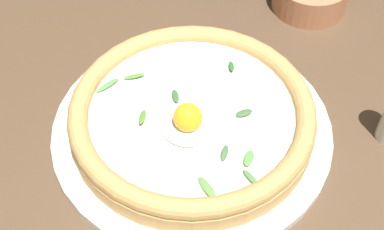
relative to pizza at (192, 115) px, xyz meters
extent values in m
cube|color=brown|center=(0.02, -0.01, -0.05)|extent=(2.40, 2.40, 0.03)
cylinder|color=white|center=(0.00, 0.00, -0.03)|extent=(0.34, 0.34, 0.01)
cylinder|color=tan|center=(0.00, 0.00, -0.01)|extent=(0.29, 0.29, 0.02)
torus|color=tan|center=(0.00, 0.00, 0.01)|extent=(0.29, 0.29, 0.02)
cylinder|color=#F1E7CE|center=(0.00, 0.00, 0.00)|extent=(0.25, 0.25, 0.00)
ellipsoid|color=white|center=(0.02, 0.00, 0.01)|extent=(0.06, 0.06, 0.01)
sphere|color=yellow|center=(0.02, 0.00, 0.02)|extent=(0.03, 0.03, 0.03)
ellipsoid|color=#356932|center=(-0.02, -0.02, 0.01)|extent=(0.02, 0.01, 0.00)
ellipsoid|color=#25702C|center=(-0.07, 0.05, 0.01)|extent=(0.02, 0.01, 0.01)
ellipsoid|color=#41693D|center=(0.06, 0.04, 0.01)|extent=(0.02, 0.01, 0.01)
ellipsoid|color=#619148|center=(0.11, 0.02, 0.01)|extent=(0.03, 0.02, 0.01)
ellipsoid|color=#579A49|center=(0.07, 0.06, 0.01)|extent=(0.03, 0.02, 0.01)
ellipsoid|color=#5A8939|center=(0.01, -0.06, 0.01)|extent=(0.03, 0.01, 0.01)
ellipsoid|color=#42683D|center=(0.01, 0.06, 0.01)|extent=(0.02, 0.02, 0.00)
ellipsoid|color=#54913C|center=(-0.05, -0.07, 0.01)|extent=(0.01, 0.03, 0.01)
ellipsoid|color=#548F4C|center=(-0.04, -0.10, 0.01)|extent=(0.03, 0.03, 0.00)
ellipsoid|color=#507F43|center=(0.10, 0.06, 0.01)|extent=(0.02, 0.02, 0.00)
camera|label=1|loc=(0.41, 0.00, 0.48)|focal=49.93mm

